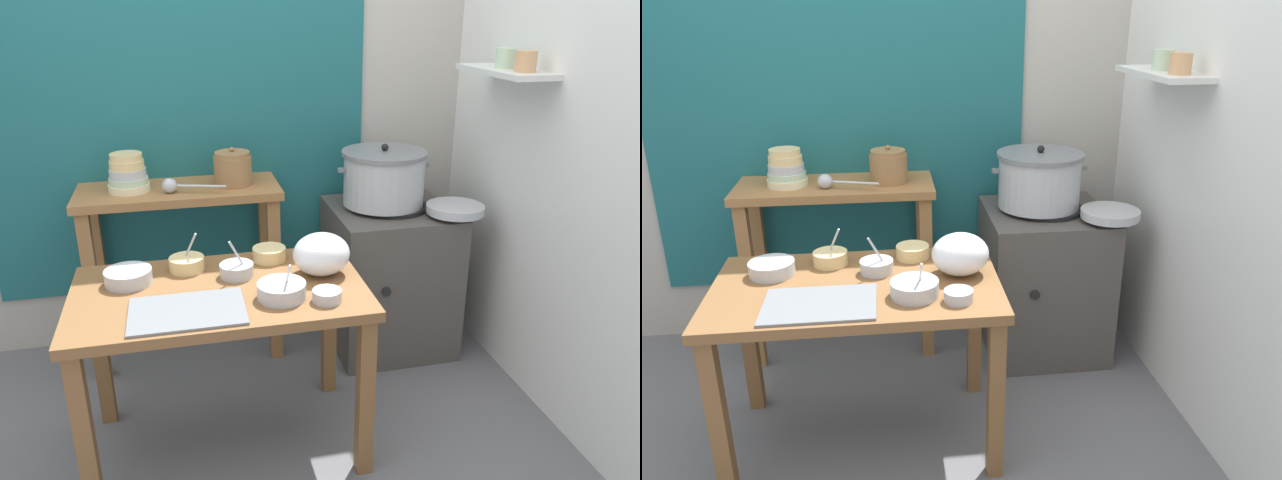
% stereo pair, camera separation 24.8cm
% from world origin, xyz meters
% --- Properties ---
extents(ground_plane, '(9.00, 9.00, 0.00)m').
position_xyz_m(ground_plane, '(0.00, 0.00, 0.00)').
color(ground_plane, slate).
extents(wall_back, '(4.40, 0.12, 2.60)m').
position_xyz_m(wall_back, '(0.08, 1.10, 1.30)').
color(wall_back, '#B2ADA3').
rests_on(wall_back, ground).
extents(wall_right, '(0.30, 3.20, 2.60)m').
position_xyz_m(wall_right, '(1.40, 0.20, 1.30)').
color(wall_right, white).
rests_on(wall_right, ground).
extents(prep_table, '(1.10, 0.66, 0.72)m').
position_xyz_m(prep_table, '(-0.05, 0.05, 0.61)').
color(prep_table, brown).
rests_on(prep_table, ground).
extents(back_shelf_table, '(0.96, 0.40, 0.90)m').
position_xyz_m(back_shelf_table, '(-0.17, 0.83, 0.68)').
color(back_shelf_table, '#9E6B3D').
rests_on(back_shelf_table, ground).
extents(stove_block, '(0.60, 0.61, 0.78)m').
position_xyz_m(stove_block, '(0.87, 0.70, 0.38)').
color(stove_block, '#4C4742').
rests_on(stove_block, ground).
extents(steamer_pot, '(0.47, 0.43, 0.31)m').
position_xyz_m(steamer_pot, '(0.83, 0.72, 0.92)').
color(steamer_pot, '#B7BABF').
rests_on(steamer_pot, stove_block).
extents(clay_pot, '(0.18, 0.18, 0.19)m').
position_xyz_m(clay_pot, '(0.09, 0.83, 0.98)').
color(clay_pot, olive).
rests_on(clay_pot, back_shelf_table).
extents(bowl_stack_enamel, '(0.19, 0.19, 0.18)m').
position_xyz_m(bowl_stack_enamel, '(-0.40, 0.83, 0.98)').
color(bowl_stack_enamel, beige).
rests_on(bowl_stack_enamel, back_shelf_table).
extents(ladle, '(0.29, 0.12, 0.07)m').
position_xyz_m(ladle, '(-0.20, 0.75, 0.94)').
color(ladle, '#B7BABF').
rests_on(ladle, back_shelf_table).
extents(serving_tray, '(0.40, 0.28, 0.01)m').
position_xyz_m(serving_tray, '(-0.17, -0.12, 0.72)').
color(serving_tray, slate).
rests_on(serving_tray, prep_table).
extents(plastic_bag, '(0.23, 0.20, 0.17)m').
position_xyz_m(plastic_bag, '(0.36, 0.09, 0.80)').
color(plastic_bag, white).
rests_on(plastic_bag, prep_table).
extents(wide_pan, '(0.28, 0.28, 0.04)m').
position_xyz_m(wide_pan, '(1.12, 0.50, 0.80)').
color(wide_pan, '#B7BABF').
rests_on(wide_pan, stove_block).
extents(prep_bowl_0, '(0.14, 0.14, 0.05)m').
position_xyz_m(prep_bowl_0, '(0.18, 0.28, 0.75)').
color(prep_bowl_0, '#E5C684').
rests_on(prep_bowl_0, prep_table).
extents(prep_bowl_1, '(0.14, 0.14, 0.16)m').
position_xyz_m(prep_bowl_1, '(-0.16, 0.25, 0.75)').
color(prep_bowl_1, '#E5C684').
rests_on(prep_bowl_1, prep_table).
extents(prep_bowl_2, '(0.18, 0.18, 0.14)m').
position_xyz_m(prep_bowl_2, '(0.17, -0.09, 0.75)').
color(prep_bowl_2, '#B7BABF').
rests_on(prep_bowl_2, prep_table).
extents(prep_bowl_3, '(0.18, 0.18, 0.06)m').
position_xyz_m(prep_bowl_3, '(-0.38, 0.17, 0.75)').
color(prep_bowl_3, '#B7BABF').
rests_on(prep_bowl_3, prep_table).
extents(prep_bowl_4, '(0.13, 0.13, 0.16)m').
position_xyz_m(prep_bowl_4, '(0.03, 0.14, 0.75)').
color(prep_bowl_4, '#B7BABF').
rests_on(prep_bowl_4, prep_table).
extents(prep_bowl_5, '(0.11, 0.11, 0.04)m').
position_xyz_m(prep_bowl_5, '(0.32, -0.15, 0.74)').
color(prep_bowl_5, '#B7BABF').
rests_on(prep_bowl_5, prep_table).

